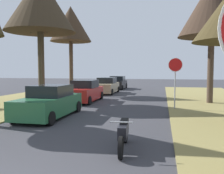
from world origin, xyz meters
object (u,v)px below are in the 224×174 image
Objects in this scene: parked_sedan_red at (84,92)px; parked_sedan_tan at (107,86)px; street_tree_right_mid_b at (212,8)px; street_tree_left_far at (71,25)px; parked_sedan_black at (117,83)px; parked_motorcycle at (123,133)px; stop_sign_far at (175,72)px; parked_sedan_green at (50,102)px; street_tree_left_mid_b at (40,4)px.

parked_sedan_tan is at bearing 88.50° from parked_sedan_red.
street_tree_right_mid_b reaches higher than street_tree_left_far.
street_tree_left_far is (-11.54, 3.42, -0.04)m from street_tree_right_mid_b.
parked_sedan_black reaches higher than parked_motorcycle.
parked_motorcycle is (-1.80, -7.75, -1.72)m from stop_sign_far.
parked_sedan_green and parked_sedan_red have the same top height.
parked_sedan_red is (-0.20, 5.99, 0.00)m from parked_sedan_green.
street_tree_left_far is 6.78m from parked_sedan_tan.
parked_motorcycle is (4.34, -4.10, -0.24)m from parked_sedan_green.
parked_sedan_green is at bearing -149.25° from stop_sign_far.
stop_sign_far reaches higher than parked_sedan_red.
street_tree_left_far is at bearing -109.43° from parked_sedan_black.
parked_sedan_red is at bearing 35.13° from street_tree_left_mid_b.
parked_sedan_tan is at bearing -89.97° from parked_sedan_black.
street_tree_right_mid_b is (2.51, 3.18, 4.31)m from stop_sign_far.
street_tree_left_far is 12.11m from parked_sedan_green.
street_tree_left_mid_b is 15.54m from parked_sedan_black.
parked_sedan_black is (-0.04, 18.34, 0.00)m from parked_sedan_green.
street_tree_left_far is at bearing 143.81° from stop_sign_far.
street_tree_right_mid_b is at bearing 38.31° from parked_sedan_green.
street_tree_left_far is 7.65m from parked_sedan_red.
street_tree_right_mid_b is 1.92× the size of parked_sedan_black.
parked_sedan_black is (-6.18, 14.69, -1.48)m from stop_sign_far.
parked_sedan_tan is (0.17, 6.45, 0.00)m from parked_sedan_red.
parked_sedan_black is at bearing 112.81° from stop_sign_far.
street_tree_left_far is 1.83× the size of parked_sedan_green.
parked_sedan_tan is at bearing 90.15° from parked_sedan_green.
stop_sign_far is at bearing 30.75° from parked_sedan_green.
street_tree_left_far is at bearing 91.95° from street_tree_left_mid_b.
street_tree_left_mid_b is at bearing -144.87° from parked_sedan_red.
street_tree_left_mid_b is 1.95× the size of parked_sedan_red.
parked_motorcycle is at bearing -49.90° from street_tree_left_mid_b.
parked_sedan_green is 1.00× the size of parked_sedan_red.
parked_sedan_tan is (-6.17, 8.78, -1.48)m from stop_sign_far.
street_tree_right_mid_b is 12.45m from parked_sedan_green.
stop_sign_far is 0.35× the size of street_tree_right_mid_b.
street_tree_left_far is at bearing 116.72° from parked_motorcycle.
parked_sedan_red is at bearing 159.79° from stop_sign_far.
parked_sedan_green is 5.97m from parked_motorcycle.
parked_motorcycle is (-4.32, -10.93, -6.03)m from street_tree_right_mid_b.
street_tree_right_mid_b is 15.54m from parked_sedan_black.
street_tree_left_far is 17.15m from parked_motorcycle.
parked_motorcycle is at bearing -43.38° from parked_sedan_green.
parked_sedan_black is (-0.00, 5.91, 0.00)m from parked_sedan_tan.
street_tree_left_mid_b reaches higher than parked_sedan_black.
parked_sedan_red is (2.69, -4.27, -5.75)m from street_tree_left_far.
stop_sign_far is at bearing -128.28° from street_tree_right_mid_b.
parked_sedan_tan is (2.86, 2.18, -5.75)m from street_tree_left_far.
street_tree_right_mid_b is 4.13× the size of parked_motorcycle.
street_tree_left_mid_b reaches higher than street_tree_right_mid_b.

